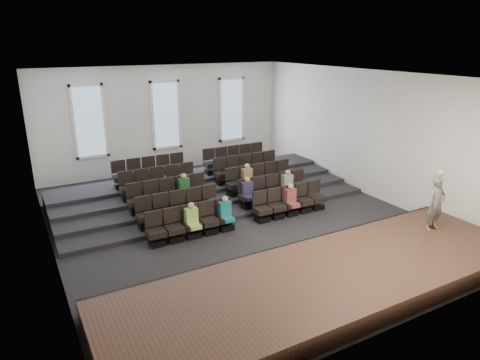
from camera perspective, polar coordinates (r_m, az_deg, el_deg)
name	(u,v)px	position (r m, az deg, el deg)	size (l,w,h in m)	color
ground	(236,219)	(15.30, -0.53, -5.24)	(14.00, 14.00, 0.00)	black
ceiling	(236,75)	(14.08, -0.59, 13.82)	(12.00, 14.00, 0.02)	white
wall_back	(166,119)	(20.80, -9.87, 8.01)	(12.00, 0.04, 5.00)	silver
wall_front	(401,227)	(9.25, 20.66, -5.85)	(12.00, 0.04, 5.00)	silver
wall_left	(42,177)	(12.88, -24.84, 0.31)	(0.04, 14.00, 5.00)	silver
wall_right	(367,133)	(18.06, 16.60, 6.00)	(0.04, 14.00, 5.00)	silver
stage	(331,280)	(11.45, 12.00, -12.90)	(11.80, 3.60, 0.50)	#462B1E
stage_lip	(291,251)	(12.64, 6.75, -9.42)	(11.80, 0.06, 0.52)	black
risers	(200,188)	(17.89, -5.36, -1.10)	(11.80, 4.80, 0.60)	black
seating_rows	(217,189)	(16.33, -3.11, -1.15)	(6.80, 4.70, 1.67)	black
windows	(166,115)	(20.70, -9.84, 8.53)	(8.44, 0.10, 3.24)	white
audience	(241,194)	(15.41, 0.11, -1.83)	(4.85, 2.64, 1.10)	#9ECF53
speaker	(436,204)	(14.31, 24.68, -2.92)	(0.61, 0.40, 1.67)	#5F5D5A
mic_stand	(434,214)	(14.58, 24.46, -4.09)	(0.26, 0.26, 1.55)	black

